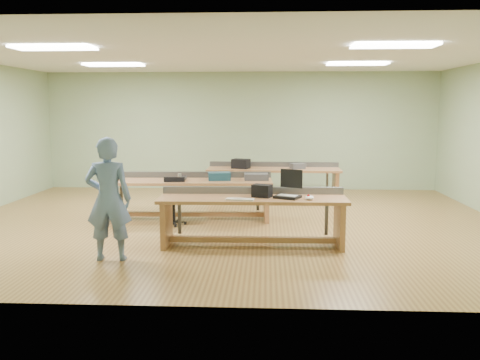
% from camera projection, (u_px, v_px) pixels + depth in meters
% --- Properties ---
extents(floor, '(10.00, 10.00, 0.00)m').
position_uv_depth(floor, '(229.00, 223.00, 9.31)').
color(floor, olive).
rests_on(floor, ground).
extents(ceiling, '(10.00, 10.00, 0.00)m').
position_uv_depth(ceiling, '(229.00, 55.00, 8.89)').
color(ceiling, silver).
rests_on(ceiling, wall_back).
extents(wall_back, '(10.00, 0.04, 3.00)m').
position_uv_depth(wall_back, '(240.00, 131.00, 13.06)').
color(wall_back, gray).
rests_on(wall_back, floor).
extents(wall_front, '(10.00, 0.04, 3.00)m').
position_uv_depth(wall_front, '(200.00, 166.00, 5.15)').
color(wall_front, gray).
rests_on(wall_front, floor).
extents(fluor_panels, '(6.20, 3.50, 0.03)m').
position_uv_depth(fluor_panels, '(229.00, 57.00, 8.90)').
color(fluor_panels, white).
rests_on(fluor_panels, ceiling).
extents(workbench_front, '(2.83, 0.80, 0.86)m').
position_uv_depth(workbench_front, '(252.00, 210.00, 7.69)').
color(workbench_front, olive).
rests_on(workbench_front, floor).
extents(workbench_mid, '(3.20, 0.98, 0.86)m').
position_uv_depth(workbench_mid, '(188.00, 190.00, 9.55)').
color(workbench_mid, olive).
rests_on(workbench_mid, floor).
extents(workbench_back, '(2.97, 0.84, 0.86)m').
position_uv_depth(workbench_back, '(274.00, 177.00, 11.40)').
color(workbench_back, olive).
rests_on(workbench_back, floor).
extents(person, '(0.66, 0.47, 1.70)m').
position_uv_depth(person, '(109.00, 199.00, 6.91)').
color(person, slate).
rests_on(person, floor).
extents(laptop_base, '(0.44, 0.41, 0.04)m').
position_uv_depth(laptop_base, '(288.00, 197.00, 7.57)').
color(laptop_base, black).
rests_on(laptop_base, workbench_front).
extents(laptop_screen, '(0.33, 0.17, 0.28)m').
position_uv_depth(laptop_screen, '(291.00, 179.00, 7.66)').
color(laptop_screen, black).
rests_on(laptop_screen, laptop_base).
extents(keyboard, '(0.42, 0.20, 0.02)m').
position_uv_depth(keyboard, '(240.00, 199.00, 7.40)').
color(keyboard, beige).
rests_on(keyboard, workbench_front).
extents(trackball_mouse, '(0.17, 0.19, 0.07)m').
position_uv_depth(trackball_mouse, '(309.00, 198.00, 7.43)').
color(trackball_mouse, white).
rests_on(trackball_mouse, workbench_front).
extents(camera_bag, '(0.33, 0.27, 0.19)m').
position_uv_depth(camera_bag, '(262.00, 191.00, 7.65)').
color(camera_bag, black).
rests_on(camera_bag, workbench_front).
extents(task_chair, '(0.49, 0.49, 0.84)m').
position_uv_depth(task_chair, '(174.00, 207.00, 9.15)').
color(task_chair, black).
rests_on(task_chair, floor).
extents(parts_bin_teal, '(0.45, 0.36, 0.14)m').
position_uv_depth(parts_bin_teal, '(219.00, 176.00, 9.50)').
color(parts_bin_teal, '#143543').
rests_on(parts_bin_teal, workbench_mid).
extents(parts_bin_grey, '(0.46, 0.32, 0.12)m').
position_uv_depth(parts_bin_grey, '(256.00, 177.00, 9.49)').
color(parts_bin_grey, '#39393B').
rests_on(parts_bin_grey, workbench_mid).
extents(mug, '(0.15, 0.15, 0.09)m').
position_uv_depth(mug, '(184.00, 178.00, 9.46)').
color(mug, '#39393B').
rests_on(mug, workbench_mid).
extents(drinks_can, '(0.08, 0.08, 0.13)m').
position_uv_depth(drinks_can, '(180.00, 177.00, 9.43)').
color(drinks_can, silver).
rests_on(drinks_can, workbench_mid).
extents(storage_box_back, '(0.44, 0.38, 0.21)m').
position_uv_depth(storage_box_back, '(241.00, 164.00, 11.32)').
color(storage_box_back, black).
rests_on(storage_box_back, workbench_back).
extents(tray_back, '(0.36, 0.31, 0.12)m').
position_uv_depth(tray_back, '(298.00, 166.00, 11.25)').
color(tray_back, '#39393B').
rests_on(tray_back, workbench_back).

